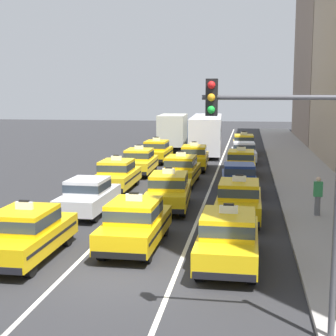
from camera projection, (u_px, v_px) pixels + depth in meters
ground_plane at (118, 278)px, 14.59m from camera, size 160.00×160.00×0.00m
lane_stripe_left_center at (169, 171)px, 34.37m from camera, size 0.14×80.00×0.01m
lane_stripe_center_right at (217, 172)px, 33.88m from camera, size 0.14×80.00×0.01m
sidewalk_curb at (312, 187)px, 28.12m from camera, size 4.00×90.00×0.15m
taxi_left_nearest at (27, 233)px, 16.14m from camera, size 1.83×4.57×1.96m
sedan_left_second at (88, 195)px, 22.18m from camera, size 1.83×4.33×1.58m
taxi_left_third at (117, 174)px, 27.56m from camera, size 1.87×4.58×1.96m
taxi_left_fourth at (139, 161)px, 32.86m from camera, size 1.93×4.60×1.96m
taxi_left_fifth at (157, 151)px, 38.52m from camera, size 1.84×4.57×1.96m
box_truck_left_sixth at (174, 131)px, 46.79m from camera, size 2.52×7.05×3.27m
taxi_center_nearest at (135, 223)px, 17.37m from camera, size 1.86×4.58×1.96m
taxi_center_second at (169, 190)px, 23.09m from camera, size 2.06×4.65×1.96m
taxi_center_third at (181, 169)px, 29.28m from camera, size 1.88×4.59×1.96m
taxi_center_fourth at (194, 157)px, 34.95m from camera, size 1.97×4.62×1.96m
bus_center_fifth at (207, 132)px, 44.37m from camera, size 3.03×11.31×3.22m
taxi_right_nearest at (228, 237)px, 15.63m from camera, size 1.86×4.58×1.96m
taxi_right_second at (239, 199)px, 21.10m from camera, size 1.86×4.58×1.96m
sedan_right_third at (239, 178)px, 26.70m from camera, size 2.00×4.39×1.58m
taxi_right_fourth at (241, 163)px, 32.09m from camera, size 1.86×4.58×1.96m
sedan_right_fifth at (244, 152)px, 38.26m from camera, size 1.97×4.38×1.58m
taxi_right_sixth at (244, 144)px, 43.92m from camera, size 1.95×4.61×1.96m
pedestrian_mid_block at (318, 196)px, 21.33m from camera, size 0.36×0.24×1.65m
traffic_light_pole at (291, 165)px, 10.40m from camera, size 2.87×0.33×5.58m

